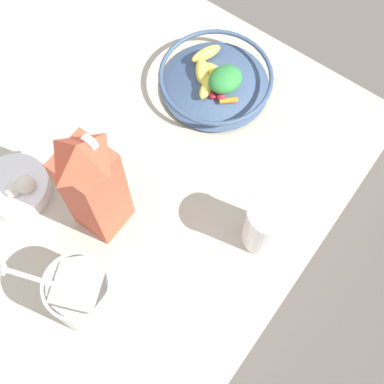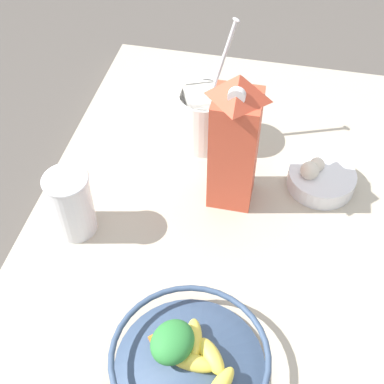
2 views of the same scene
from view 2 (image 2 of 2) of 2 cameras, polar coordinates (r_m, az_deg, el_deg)
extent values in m
plane|color=#4C4742|center=(1.10, 11.33, -4.77)|extent=(6.00, 6.00, 0.00)
cube|color=#B2A893|center=(1.08, 11.51, -4.02)|extent=(1.06, 1.06, 0.05)
cylinder|color=#384C6B|center=(0.88, -0.23, -18.17)|extent=(0.13, 0.13, 0.01)
cone|color=#384C6B|center=(0.86, -0.24, -17.56)|extent=(0.24, 0.24, 0.04)
torus|color=#384C6B|center=(0.85, -0.24, -17.06)|extent=(0.25, 0.25, 0.01)
ellipsoid|color=#EFD64C|center=(0.85, 2.06, -17.10)|extent=(0.06, 0.07, 0.03)
ellipsoid|color=#EFD64C|center=(0.85, -0.03, -17.69)|extent=(0.08, 0.03, 0.03)
ellipsoid|color=#EFD64C|center=(0.86, 0.20, -15.41)|extent=(0.04, 0.07, 0.03)
cylinder|color=orange|center=(0.88, -3.38, -14.93)|extent=(0.04, 0.04, 0.01)
sphere|color=red|center=(0.87, -2.22, -14.83)|extent=(0.02, 0.02, 0.02)
sphere|color=red|center=(0.87, -1.03, -14.68)|extent=(0.02, 0.02, 0.02)
ellipsoid|color=#2D7F38|center=(0.84, -2.10, -15.70)|extent=(0.08, 0.09, 0.04)
cube|color=#CC4C33|center=(1.01, 4.49, 4.45)|extent=(0.09, 0.09, 0.25)
pyramid|color=#CC4C33|center=(0.91, 5.04, 11.18)|extent=(0.09, 0.09, 0.05)
cylinder|color=white|center=(0.89, 4.80, 10.18)|extent=(0.03, 0.01, 0.03)
cylinder|color=white|center=(1.17, 1.30, 7.89)|extent=(0.12, 0.12, 0.13)
cylinder|color=white|center=(1.13, 1.34, 9.91)|extent=(0.11, 0.11, 0.02)
cylinder|color=silver|center=(1.12, 2.93, 12.81)|extent=(0.06, 0.06, 0.21)
ellipsoid|color=silver|center=(1.08, 4.75, 17.83)|extent=(0.02, 0.02, 0.01)
cylinder|color=white|center=(1.01, -12.77, -1.27)|extent=(0.08, 0.08, 0.14)
torus|color=white|center=(0.96, -13.41, 1.28)|extent=(0.08, 0.08, 0.01)
cylinder|color=white|center=(1.13, 13.62, 1.32)|extent=(0.14, 0.14, 0.04)
sphere|color=silver|center=(1.09, 12.25, 2.29)|extent=(0.04, 0.04, 0.04)
sphere|color=silver|center=(1.11, 13.20, 2.86)|extent=(0.03, 0.03, 0.03)
camera|label=1|loc=(1.05, -23.67, 56.09)|focal=50.00mm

